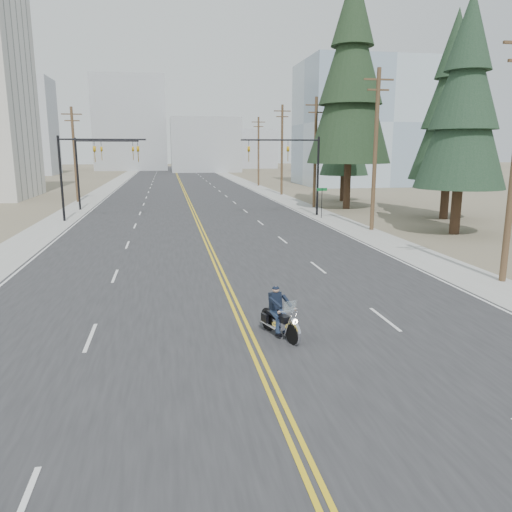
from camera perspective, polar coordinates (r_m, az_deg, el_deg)
The scene contains 24 objects.
ground_plane at distance 13.32m, azimuth 1.47°, elevation -14.19°, with size 400.00×400.00×0.00m, color #776D56.
road at distance 81.95m, azimuth -8.43°, elevation 7.85°, with size 20.00×200.00×0.01m, color #303033.
sidewalk_left at distance 82.41m, azimuth -16.51°, elevation 7.51°, with size 3.00×200.00×0.01m, color #A5A5A0.
sidewalk_right at distance 83.08m, azimuth -0.40°, elevation 8.03°, with size 3.00×200.00×0.01m, color #A5A5A0.
traffic_mast_left at distance 44.20m, azimuth -18.91°, elevation 10.21°, with size 7.10×0.26×7.00m.
traffic_mast_right at distance 45.17m, azimuth 4.63°, elevation 10.84°, with size 7.10×0.26×7.00m.
traffic_mast_far at distance 52.17m, azimuth -17.96°, elevation 10.40°, with size 6.10×0.26×7.00m.
street_sign at distance 43.93m, azimuth 7.54°, elevation 6.64°, with size 0.90×0.06×2.62m.
utility_pole_b at distance 37.77m, azimuth 13.49°, elevation 11.90°, with size 2.20×0.30×11.50m.
utility_pole_c at distance 51.89m, azimuth 6.78°, elevation 11.83°, with size 2.20×0.30×11.00m.
utility_pole_d at distance 66.40m, azimuth 2.98°, elevation 12.16°, with size 2.20×0.30×11.50m.
utility_pole_e at distance 83.05m, azimuth 0.29°, elevation 11.98°, with size 2.20×0.30×11.00m.
utility_pole_left at distance 60.55m, azimuth -20.04°, elevation 10.99°, with size 2.20×0.30×10.50m.
glass_building at distance 88.75m, azimuth 13.19°, elevation 14.44°, with size 24.00×16.00×20.00m, color #9EB5CC.
haze_bldg_a at distance 130.92m, azimuth -25.18°, elevation 13.22°, with size 14.00×12.00×22.00m, color #B7BCC6.
haze_bldg_b at distance 137.10m, azimuth -5.84°, elevation 12.50°, with size 18.00×14.00×14.00m, color #ADB2B7.
haze_bldg_c at distance 128.92m, azimuth 9.40°, elevation 13.32°, with size 16.00×12.00×18.00m, color #B7BCC6.
haze_bldg_d at distance 152.17m, azimuth -14.12°, elevation 14.42°, with size 20.00×15.00×26.00m, color #ADB2B7.
haze_bldg_e at distance 164.01m, azimuth -0.45°, elevation 12.13°, with size 14.00×14.00×12.00m, color #B7BCC6.
motorcyclist at distance 15.97m, azimuth 2.78°, elevation -6.50°, with size 0.89×2.08×1.62m, color black, non-canonical shape.
conifer_near at distance 37.98m, azimuth 22.81°, elevation 16.34°, with size 6.12×6.12×16.21m.
conifer_mid at distance 46.11m, azimuth 21.54°, elevation 16.11°, with size 6.39×6.39×17.04m.
conifer_tall at distance 51.85m, azimuth 10.84°, elevation 19.87°, with size 8.21×8.21×22.80m.
conifer_far at distance 59.42m, azimuth 10.17°, elevation 14.50°, with size 5.58×5.58×14.96m.
Camera 1 is at (-2.41, -11.70, 5.90)m, focal length 35.00 mm.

